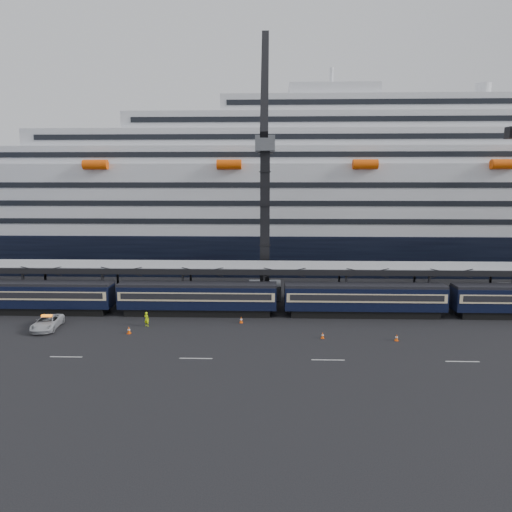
{
  "coord_description": "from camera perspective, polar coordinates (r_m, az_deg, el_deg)",
  "views": [
    {
      "loc": [
        -19.3,
        -43.34,
        15.79
      ],
      "look_at": [
        -20.94,
        10.0,
        7.26
      ],
      "focal_mm": 32.0,
      "sensor_mm": 36.0,
      "label": 1
    }
  ],
  "objects": [
    {
      "name": "canopy",
      "position": [
        61.42,
        20.06,
        -1.36
      ],
      "size": [
        130.0,
        6.25,
        5.53
      ],
      "color": "#97999F",
      "rests_on": "ground"
    },
    {
      "name": "crane_dark_near",
      "position": [
        62.06,
        1.12,
        5.51
      ],
      "size": [
        4.5,
        17.75,
        35.08
      ],
      "color": "#4D4F54",
      "rests_on": "ground"
    },
    {
      "name": "pickup_truck",
      "position": [
        55.34,
        -24.65,
        -7.58
      ],
      "size": [
        2.99,
        5.39,
        1.43
      ],
      "primitive_type": "imported",
      "rotation": [
        0.0,
        0.0,
        0.13
      ],
      "color": "#B3B5BA",
      "rests_on": "ground"
    },
    {
      "name": "worker",
      "position": [
        52.72,
        -13.52,
        -7.67
      ],
      "size": [
        0.71,
        0.6,
        1.65
      ],
      "primitive_type": "imported",
      "rotation": [
        0.0,
        0.0,
        2.73
      ],
      "color": "#D3FF0D",
      "rests_on": "ground"
    },
    {
      "name": "traffic_cone_a",
      "position": [
        50.8,
        -15.6,
        -8.9
      ],
      "size": [
        0.41,
        0.41,
        0.81
      ],
      "color": "#FE5308",
      "rests_on": "ground"
    },
    {
      "name": "cruise_ship",
      "position": [
        91.24,
        13.38,
        6.67
      ],
      "size": [
        214.09,
        28.84,
        34.0
      ],
      "color": "black",
      "rests_on": "ground"
    },
    {
      "name": "ground",
      "position": [
        50.01,
        24.78,
        -10.19
      ],
      "size": [
        260.0,
        260.0,
        0.0
      ],
      "primitive_type": "plane",
      "color": "black",
      "rests_on": "ground"
    },
    {
      "name": "train",
      "position": [
        56.96,
        16.68,
        -5.11
      ],
      "size": [
        133.05,
        3.0,
        4.05
      ],
      "color": "black",
      "rests_on": "ground"
    },
    {
      "name": "traffic_cone_d",
      "position": [
        48.08,
        8.32,
        -9.77
      ],
      "size": [
        0.33,
        0.33,
        0.67
      ],
      "color": "#FE5308",
      "rests_on": "ground"
    },
    {
      "name": "traffic_cone_b",
      "position": [
        52.61,
        -1.87,
        -7.96
      ],
      "size": [
        0.38,
        0.38,
        0.76
      ],
      "color": "#FE5308",
      "rests_on": "ground"
    },
    {
      "name": "traffic_cone_c",
      "position": [
        49.0,
        17.17,
        -9.7
      ],
      "size": [
        0.36,
        0.36,
        0.72
      ],
      "color": "#FE5308",
      "rests_on": "ground"
    }
  ]
}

